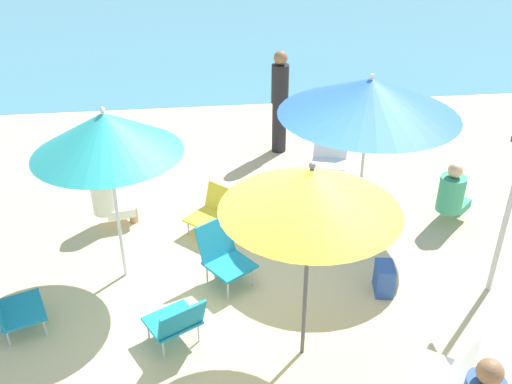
% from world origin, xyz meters
% --- Properties ---
extents(ground_plane, '(40.00, 40.00, 0.00)m').
position_xyz_m(ground_plane, '(0.00, 0.00, 0.00)').
color(ground_plane, '#D3BC8C').
extents(sea_water, '(40.00, 16.00, 0.01)m').
position_xyz_m(sea_water, '(0.00, 14.10, 0.00)').
color(sea_water, teal).
rests_on(sea_water, ground_plane).
extents(umbrella_teal, '(1.56, 1.56, 2.07)m').
position_xyz_m(umbrella_teal, '(-1.49, 0.82, 1.79)').
color(umbrella_teal, silver).
rests_on(umbrella_teal, ground_plane).
extents(umbrella_yellow, '(1.55, 1.55, 2.07)m').
position_xyz_m(umbrella_yellow, '(0.31, -0.62, 1.82)').
color(umbrella_yellow, '#4C4C51').
rests_on(umbrella_yellow, ground_plane).
extents(umbrella_blue, '(2.17, 2.17, 2.06)m').
position_xyz_m(umbrella_blue, '(1.47, 1.56, 1.78)').
color(umbrella_blue, silver).
rests_on(umbrella_blue, ground_plane).
extents(beach_chair_a, '(0.67, 0.68, 0.55)m').
position_xyz_m(beach_chair_a, '(-2.54, 0.02, 0.29)').
color(beach_chair_a, teal).
rests_on(beach_chair_a, ground_plane).
extents(beach_chair_b, '(0.66, 0.67, 0.59)m').
position_xyz_m(beach_chair_b, '(-0.89, -0.39, 0.32)').
color(beach_chair_b, teal).
rests_on(beach_chair_b, ground_plane).
extents(beach_chair_c, '(0.78, 0.78, 0.57)m').
position_xyz_m(beach_chair_c, '(-0.39, 1.62, 0.29)').
color(beach_chair_c, gold).
rests_on(beach_chair_c, ground_plane).
extents(beach_chair_d, '(0.64, 0.63, 0.69)m').
position_xyz_m(beach_chair_d, '(1.41, 2.94, 0.37)').
color(beach_chair_d, white).
rests_on(beach_chair_d, ground_plane).
extents(beach_chair_e, '(0.70, 0.73, 0.70)m').
position_xyz_m(beach_chair_e, '(-0.37, 0.59, 0.37)').
color(beach_chair_e, teal).
rests_on(beach_chair_e, ground_plane).
extents(beach_chair_f, '(0.75, 0.74, 0.66)m').
position_xyz_m(beach_chair_f, '(1.45, -1.33, 0.34)').
color(beach_chair_f, white).
rests_on(beach_chair_f, ground_plane).
extents(person_a, '(0.28, 0.28, 1.68)m').
position_xyz_m(person_a, '(0.78, 3.92, 0.87)').
color(person_a, black).
rests_on(person_a, ground_plane).
extents(person_b, '(0.55, 0.39, 0.90)m').
position_xyz_m(person_b, '(-1.76, 1.92, 0.44)').
color(person_b, silver).
rests_on(person_b, ground_plane).
extents(person_c, '(0.55, 0.53, 0.90)m').
position_xyz_m(person_c, '(2.67, 1.44, 0.44)').
color(person_c, '#389970').
rests_on(person_c, ground_plane).
extents(beach_bag, '(0.24, 0.32, 0.36)m').
position_xyz_m(beach_bag, '(1.38, 0.17, 0.18)').
color(beach_bag, '#2D519E').
rests_on(beach_bag, ground_plane).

